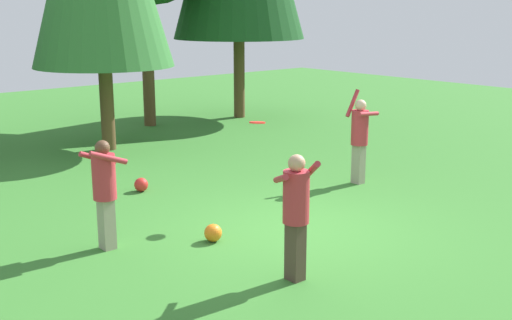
# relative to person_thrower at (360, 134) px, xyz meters

# --- Properties ---
(ground_plane) EXTENTS (40.00, 40.00, 0.00)m
(ground_plane) POSITION_rel_person_thrower_xyz_m (-2.88, -1.14, -1.02)
(ground_plane) COLOR #387A2D
(person_thrower) EXTENTS (0.60, 0.51, 1.88)m
(person_thrower) POSITION_rel_person_thrower_xyz_m (0.00, 0.00, 0.00)
(person_thrower) COLOR gray
(person_thrower) RESTS_ON ground_plane
(person_catcher) EXTENTS (0.59, 0.52, 1.63)m
(person_catcher) POSITION_rel_person_thrower_xyz_m (-5.56, 0.05, -0.05)
(person_catcher) COLOR gray
(person_catcher) RESTS_ON ground_plane
(person_bystander) EXTENTS (0.70, 0.73, 1.68)m
(person_bystander) POSITION_rel_person_thrower_xyz_m (-4.24, -2.54, -0.02)
(person_bystander) COLOR #4C382D
(person_bystander) RESTS_ON ground_plane
(frisbee) EXTENTS (0.38, 0.38, 0.06)m
(frisbee) POSITION_rel_person_thrower_xyz_m (-2.84, -0.17, 0.58)
(frisbee) COLOR red
(ball_red) EXTENTS (0.27, 0.27, 0.27)m
(ball_red) POSITION_rel_person_thrower_xyz_m (-3.63, 2.34, -0.88)
(ball_red) COLOR red
(ball_red) RESTS_ON ground_plane
(ball_orange) EXTENTS (0.27, 0.27, 0.27)m
(ball_orange) POSITION_rel_person_thrower_xyz_m (-4.21, -0.73, -0.88)
(ball_orange) COLOR orange
(ball_orange) RESTS_ON ground_plane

